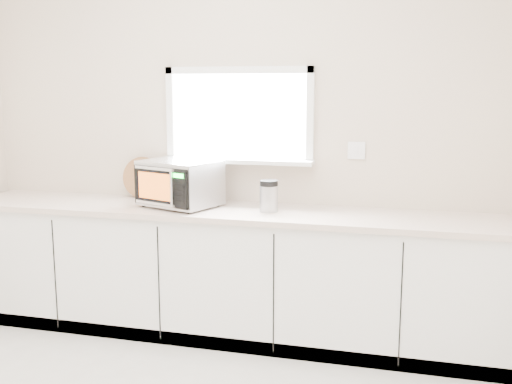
% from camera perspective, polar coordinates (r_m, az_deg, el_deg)
% --- Properties ---
extents(back_wall, '(4.00, 0.17, 2.70)m').
position_cam_1_polar(back_wall, '(4.39, -1.58, 4.84)').
color(back_wall, '#C6B19D').
rests_on(back_wall, ground).
extents(cabinets, '(3.92, 0.60, 0.88)m').
position_cam_1_polar(cabinets, '(4.29, -2.65, -7.88)').
color(cabinets, white).
rests_on(cabinets, ground).
extents(countertop, '(3.92, 0.64, 0.04)m').
position_cam_1_polar(countertop, '(4.16, -2.74, -1.89)').
color(countertop, beige).
rests_on(countertop, cabinets).
extents(microwave, '(0.61, 0.54, 0.33)m').
position_cam_1_polar(microwave, '(4.24, -7.28, 0.89)').
color(microwave, black).
rests_on(microwave, countertop).
extents(knife_block, '(0.12, 0.22, 0.30)m').
position_cam_1_polar(knife_block, '(4.26, -6.63, 0.38)').
color(knife_block, '#4D2B1B').
rests_on(knife_block, countertop).
extents(cutting_board, '(0.31, 0.08, 0.31)m').
position_cam_1_polar(cutting_board, '(4.64, -10.79, 1.37)').
color(cutting_board, '#935C38').
rests_on(cutting_board, countertop).
extents(coffee_grinder, '(0.14, 0.14, 0.22)m').
position_cam_1_polar(coffee_grinder, '(4.05, 1.23, -0.36)').
color(coffee_grinder, '#AFB2B7').
rests_on(coffee_grinder, countertop).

